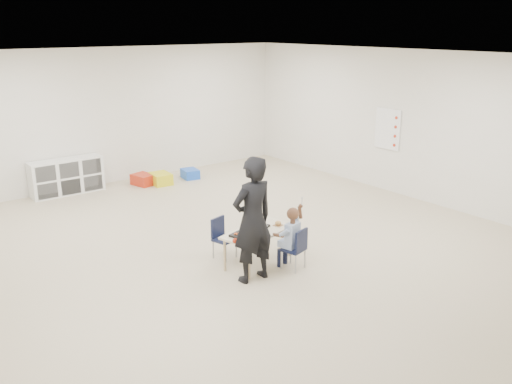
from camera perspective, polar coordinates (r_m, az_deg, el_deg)
room at (r=7.88m, az=-1.30°, el=3.83°), size 9.00×9.02×2.80m
table at (r=7.62m, az=0.24°, el=-5.74°), size 1.18×0.80×0.49m
chair_near at (r=7.46m, az=3.96°, el=-5.93°), size 0.35×0.34×0.59m
chair_far at (r=7.78m, az=-3.33°, el=-4.92°), size 0.35×0.34×0.59m
child at (r=7.39m, az=3.99°, el=-4.72°), size 0.49×0.49×0.94m
lunch_tray_near at (r=7.62m, az=0.54°, el=-3.66°), size 0.25×0.21×0.03m
lunch_tray_far at (r=7.34m, az=-1.88°, el=-4.51°), size 0.25×0.21×0.03m
milk_carton at (r=7.45m, az=0.85°, el=-3.86°), size 0.09×0.09×0.10m
bread_roll at (r=7.70m, az=2.34°, el=-3.30°), size 0.09×0.09×0.07m
apple_near at (r=7.50m, az=-0.62°, el=-3.84°), size 0.07×0.07×0.07m
apple_far at (r=7.09m, az=-2.21°, el=-5.14°), size 0.07×0.07×0.07m
cubby_shelf at (r=11.34m, az=-19.30°, el=1.56°), size 1.40×0.40×0.70m
rules_poster at (r=11.07m, az=13.68°, el=6.46°), size 0.02×0.60×0.80m
adult at (r=6.93m, az=-0.35°, el=-2.95°), size 0.61×0.41×1.67m
bin_red at (r=11.60m, az=-11.76°, el=1.30°), size 0.45×0.53×0.22m
bin_yellow at (r=11.58m, az=-10.01°, el=1.39°), size 0.41×0.51×0.24m
bin_blue at (r=11.94m, az=-6.95°, el=1.92°), size 0.38×0.45×0.20m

